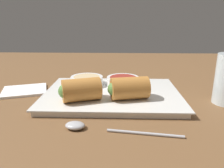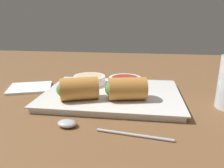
% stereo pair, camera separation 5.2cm
% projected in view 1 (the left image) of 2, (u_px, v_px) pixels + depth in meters
% --- Properties ---
extents(table_surface, '(1.80, 1.40, 0.02)m').
position_uv_depth(table_surface, '(109.00, 103.00, 0.53)').
color(table_surface, brown).
rests_on(table_surface, ground).
extents(serving_plate, '(0.32, 0.24, 0.01)m').
position_uv_depth(serving_plate, '(112.00, 95.00, 0.53)').
color(serving_plate, silver).
rests_on(serving_plate, table_surface).
extents(roll_front_left, '(0.09, 0.06, 0.05)m').
position_uv_depth(roll_front_left, '(127.00, 88.00, 0.48)').
color(roll_front_left, '#B77533').
rests_on(roll_front_left, serving_plate).
extents(roll_front_right, '(0.09, 0.07, 0.05)m').
position_uv_depth(roll_front_right, '(79.00, 90.00, 0.46)').
color(roll_front_right, '#B77533').
rests_on(roll_front_right, serving_plate).
extents(dipping_bowl_near, '(0.08, 0.08, 0.02)m').
position_uv_depth(dipping_bowl_near, '(123.00, 81.00, 0.57)').
color(dipping_bowl_near, white).
rests_on(dipping_bowl_near, serving_plate).
extents(dipping_bowl_far, '(0.08, 0.08, 0.02)m').
position_uv_depth(dipping_bowl_far, '(87.00, 80.00, 0.58)').
color(dipping_bowl_far, white).
rests_on(dipping_bowl_far, serving_plate).
extents(spoon, '(0.20, 0.04, 0.01)m').
position_uv_depth(spoon, '(90.00, 127.00, 0.38)').
color(spoon, '#B2B2B7').
rests_on(spoon, table_surface).
extents(napkin, '(0.13, 0.12, 0.01)m').
position_uv_depth(napkin, '(25.00, 91.00, 0.57)').
color(napkin, white).
rests_on(napkin, table_surface).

